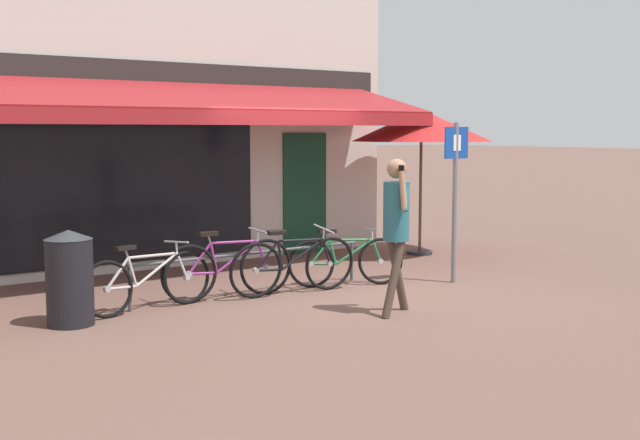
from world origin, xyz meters
The scene contains 11 objects.
ground_plane centered at (0.00, 0.00, 0.00)m, with size 160.00×160.00×0.00m, color brown.
shop_front centered at (-0.94, 4.52, 2.51)m, with size 8.28×4.90×5.02m.
bike_rack_rail centered at (-1.10, 0.48, 0.47)m, with size 3.46×0.04×0.57m.
bicycle_silver centered at (-2.59, 0.40, 0.36)m, with size 1.76×0.52×0.82m.
bicycle_purple centered at (-1.48, 0.42, 0.40)m, with size 1.80×0.52×0.88m.
bicycle_black centered at (-0.65, 0.15, 0.39)m, with size 1.83×0.52×0.89m.
bicycle_green centered at (0.28, 0.23, 0.35)m, with size 1.57×0.75×0.81m.
pedestrian_adult centered at (-0.31, -1.47, 1.15)m, with size 0.59×0.54×1.83m.
litter_bin centered at (-3.58, 0.23, 0.53)m, with size 0.52×0.52×1.06m.
parking_sign centered at (1.66, -0.49, 1.39)m, with size 0.44×0.07×2.25m.
cafe_parasol centered at (3.07, 1.71, 2.22)m, with size 2.40×2.40×2.50m.
Camera 1 is at (-6.47, -8.41, 2.15)m, focal length 45.00 mm.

